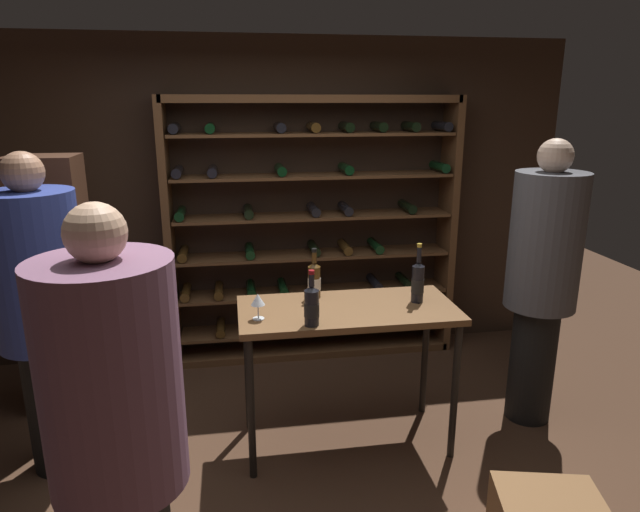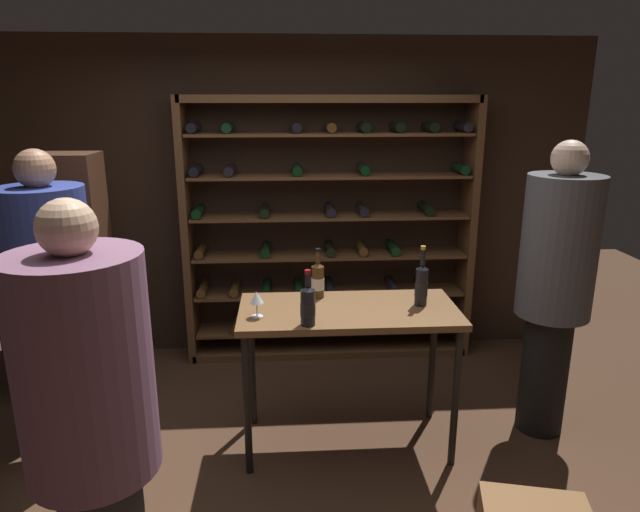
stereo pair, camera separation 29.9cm
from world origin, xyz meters
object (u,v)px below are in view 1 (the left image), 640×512
object	(u,v)px
person_guest_plum_blouse	(117,428)
person_host_in_suit	(41,305)
wine_glass_stemmed_right	(258,301)
tasting_table	(347,322)
wine_bottle_gold_foil	(314,280)
wine_rack	(313,232)
wine_bottle_red_label	(418,282)
wine_bottle_amber_reserve	(312,306)
person_guest_khaki	(542,273)
display_cabinet	(58,287)

from	to	relation	value
person_guest_plum_blouse	person_host_in_suit	xyz separation A→B (m)	(-0.64, 1.29, 0.03)
person_guest_plum_blouse	wine_glass_stemmed_right	xyz separation A→B (m)	(0.57, 1.14, 0.04)
tasting_table	wine_bottle_gold_foil	world-z (taller)	wine_bottle_gold_foil
wine_rack	wine_bottle_red_label	size ratio (longest dim) A/B	6.39
wine_bottle_amber_reserve	tasting_table	bearing A→B (deg)	43.32
person_guest_plum_blouse	person_guest_khaki	size ratio (longest dim) A/B	0.95
wine_glass_stemmed_right	person_guest_plum_blouse	bearing A→B (deg)	-116.43
wine_rack	person_guest_khaki	xyz separation A→B (m)	(1.32, -1.26, -0.03)
person_guest_khaki	wine_bottle_gold_foil	distance (m)	1.49
person_guest_plum_blouse	wine_bottle_gold_foil	bearing A→B (deg)	-121.47
wine_glass_stemmed_right	wine_rack	bearing A→B (deg)	69.79
person_guest_khaki	wine_bottle_red_label	distance (m)	0.87
wine_bottle_amber_reserve	wine_glass_stemmed_right	xyz separation A→B (m)	(-0.29, 0.14, -0.00)
tasting_table	person_guest_plum_blouse	size ratio (longest dim) A/B	0.72
display_cabinet	wine_bottle_amber_reserve	xyz separation A→B (m)	(1.62, -1.02, 0.15)
display_cabinet	wine_glass_stemmed_right	xyz separation A→B (m)	(1.33, -0.89, 0.14)
wine_rack	person_host_in_suit	distance (m)	2.17
display_cabinet	person_guest_khaki	bearing A→B (deg)	-12.33
display_cabinet	wine_glass_stemmed_right	distance (m)	1.60
wine_rack	tasting_table	size ratio (longest dim) A/B	1.81
person_guest_plum_blouse	wine_bottle_gold_foil	world-z (taller)	person_guest_plum_blouse
wine_bottle_gold_foil	wine_glass_stemmed_right	world-z (taller)	wine_bottle_gold_foil
display_cabinet	wine_bottle_gold_foil	bearing A→B (deg)	-18.75
tasting_table	wine_bottle_amber_reserve	distance (m)	0.41
display_cabinet	wine_rack	bearing A→B (deg)	16.81
display_cabinet	wine_bottle_red_label	xyz separation A→B (m)	(2.32, -0.76, 0.16)
wine_glass_stemmed_right	wine_bottle_gold_foil	bearing A→B (deg)	39.64
wine_bottle_amber_reserve	person_host_in_suit	bearing A→B (deg)	169.01
wine_rack	wine_bottle_amber_reserve	size ratio (longest dim) A/B	7.44
wine_bottle_amber_reserve	person_guest_khaki	bearing A→B (deg)	11.76
wine_bottle_gold_foil	display_cabinet	bearing A→B (deg)	161.25
person_guest_plum_blouse	person_host_in_suit	bearing A→B (deg)	-62.26
person_host_in_suit	wine_bottle_red_label	distance (m)	2.19
tasting_table	person_guest_khaki	world-z (taller)	person_guest_khaki
wine_rack	wine_bottle_gold_foil	size ratio (longest dim) A/B	7.43
tasting_table	wine_bottle_gold_foil	bearing A→B (deg)	130.37
tasting_table	wine_glass_stemmed_right	bearing A→B (deg)	-169.30
person_host_in_suit	wine_bottle_gold_foil	distance (m)	1.58
wine_rack	wine_bottle_gold_foil	distance (m)	1.15
wine_glass_stemmed_right	person_guest_khaki	bearing A→B (deg)	5.77
wine_bottle_amber_reserve	wine_bottle_gold_foil	size ratio (longest dim) A/B	1.00
display_cabinet	wine_bottle_red_label	distance (m)	2.45
person_guest_khaki	display_cabinet	bearing A→B (deg)	-121.14
person_guest_plum_blouse	display_cabinet	bearing A→B (deg)	-67.85
person_guest_khaki	wine_glass_stemmed_right	world-z (taller)	person_guest_khaki
wine_rack	person_guest_plum_blouse	size ratio (longest dim) A/B	1.31
person_host_in_suit	wine_bottle_gold_foil	bearing A→B (deg)	158.52
wine_bottle_red_label	wine_bottle_gold_foil	bearing A→B (deg)	163.85
display_cabinet	wine_bottle_amber_reserve	world-z (taller)	display_cabinet
tasting_table	display_cabinet	xyz separation A→B (m)	(-1.88, 0.78, 0.07)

